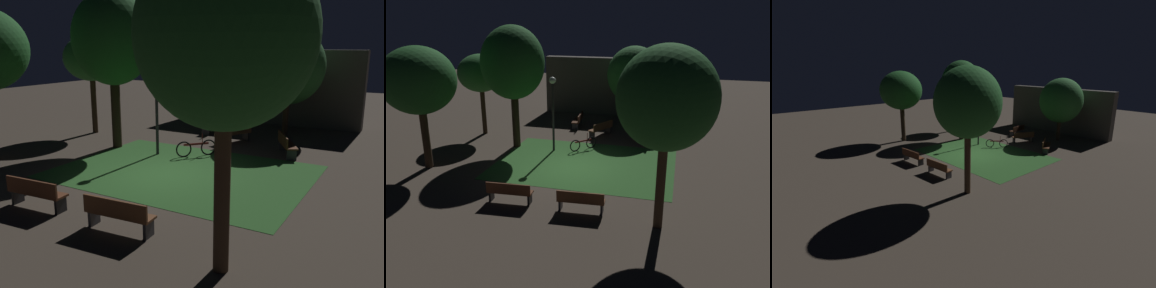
# 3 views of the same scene
# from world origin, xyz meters

# --- Properties ---
(ground_plane) EXTENTS (60.00, 60.00, 0.00)m
(ground_plane) POSITION_xyz_m (0.00, 0.00, 0.00)
(ground_plane) COLOR #473D33
(grass_lawn) EXTENTS (8.75, 6.36, 0.01)m
(grass_lawn) POSITION_xyz_m (0.40, 0.64, 0.01)
(grass_lawn) COLOR #2D6028
(grass_lawn) RESTS_ON ground
(bench_corner) EXTENTS (1.83, 0.61, 0.88)m
(bench_corner) POSITION_xyz_m (-1.45, -4.21, 0.48)
(bench_corner) COLOR brown
(bench_corner) RESTS_ON ground
(bench_path_side) EXTENTS (1.83, 0.60, 0.88)m
(bench_path_side) POSITION_xyz_m (1.46, -4.21, 0.48)
(bench_path_side) COLOR brown
(bench_path_side) RESTS_ON ground
(bench_back_row) EXTENTS (1.27, 1.81, 0.88)m
(bench_back_row) POSITION_xyz_m (2.90, 4.64, 0.48)
(bench_back_row) COLOR #512D19
(bench_back_row) RESTS_ON ground
(bench_by_lamp) EXTENTS (1.25, 1.82, 0.88)m
(bench_by_lamp) POSITION_xyz_m (0.23, 5.46, 0.48)
(bench_by_lamp) COLOR brown
(bench_by_lamp) RESTS_ON ground
(bench_front_right) EXTENTS (0.64, 1.84, 0.88)m
(bench_front_right) POSITION_xyz_m (-1.67, 7.09, 0.48)
(bench_front_right) COLOR #422314
(bench_front_right) RESTS_ON ground
(tree_right_canopy) EXTENTS (3.50, 3.50, 5.23)m
(tree_right_canopy) POSITION_xyz_m (1.76, 8.25, 3.39)
(tree_right_canopy) COLOR #38281C
(tree_right_canopy) RESTS_ON ground
(tree_tall_center) EXTENTS (3.24, 3.24, 6.28)m
(tree_tall_center) POSITION_xyz_m (4.33, -4.52, 4.55)
(tree_tall_center) COLOR #423021
(tree_tall_center) RESTS_ON ground
(tree_lawn_side) EXTENTS (3.40, 3.40, 6.61)m
(tree_lawn_side) POSITION_xyz_m (-3.99, 2.28, 4.63)
(tree_lawn_side) COLOR #2D2116
(tree_lawn_side) RESTS_ON ground
(tree_left_canopy) EXTENTS (3.42, 3.42, 5.80)m
(tree_left_canopy) POSITION_xyz_m (-6.85, -1.76, 4.21)
(tree_left_canopy) COLOR #38281C
(tree_left_canopy) RESTS_ON ground
(tree_back_left) EXTENTS (2.73, 2.73, 4.90)m
(tree_back_left) POSITION_xyz_m (-6.93, 4.07, 3.74)
(tree_back_left) COLOR #38281C
(tree_back_left) RESTS_ON ground
(lamp_post_near_wall) EXTENTS (0.36, 0.36, 4.03)m
(lamp_post_near_wall) POSITION_xyz_m (-1.74, 2.13, 2.79)
(lamp_post_near_wall) COLOR black
(lamp_post_near_wall) RESTS_ON ground
(bicycle) EXTENTS (1.20, 1.31, 0.93)m
(bicycle) POSITION_xyz_m (-0.20, 2.66, 0.34)
(bicycle) COLOR black
(bicycle) RESTS_ON ground
(building_wall_backdrop) EXTENTS (10.15, 0.80, 4.15)m
(building_wall_backdrop) POSITION_xyz_m (-0.07, 11.04, 2.07)
(building_wall_backdrop) COLOR #4C4742
(building_wall_backdrop) RESTS_ON ground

